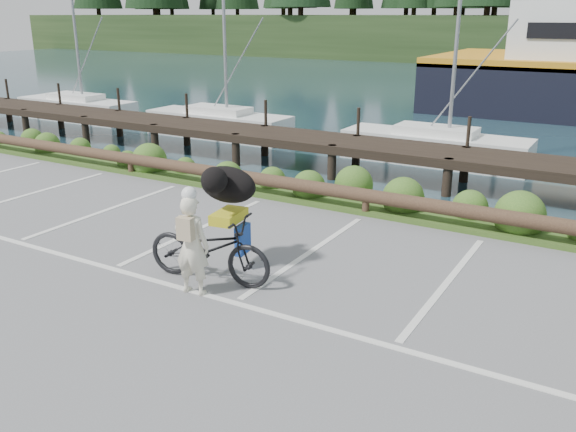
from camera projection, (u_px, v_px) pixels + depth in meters
name	position (u px, v px, depth m)	size (l,w,h in m)	color
ground	(249.00, 293.00, 9.69)	(72.00, 72.00, 0.00)	#5F5F62
vegetation_strip	(378.00, 205.00, 14.01)	(34.00, 1.60, 0.10)	#3D5B21
log_rail	(365.00, 215.00, 13.45)	(32.00, 0.30, 0.60)	#443021
bicycle	(209.00, 248.00, 9.99)	(0.77, 2.21, 1.16)	black
cyclist	(192.00, 245.00, 9.46)	(0.59, 0.39, 1.62)	#EBE4C7
dog	(228.00, 185.00, 10.32)	(1.09, 0.53, 0.63)	black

